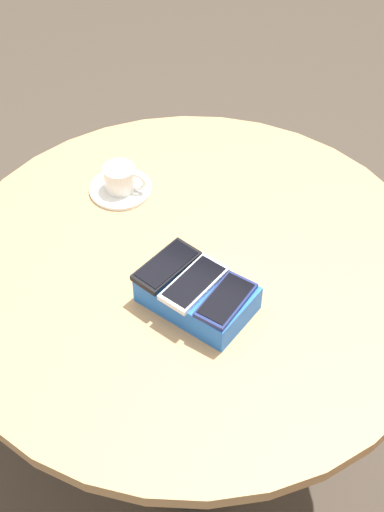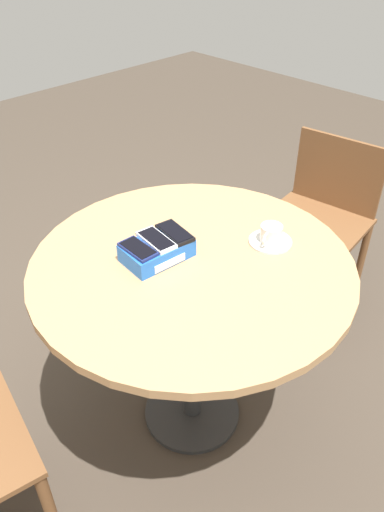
{
  "view_description": "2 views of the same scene",
  "coord_description": "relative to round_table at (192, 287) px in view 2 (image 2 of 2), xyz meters",
  "views": [
    {
      "loc": [
        -0.52,
        0.86,
        1.86
      ],
      "look_at": [
        0.0,
        0.0,
        0.79
      ],
      "focal_mm": 50.0,
      "sensor_mm": 36.0,
      "label": 1
    },
    {
      "loc": [
        -0.89,
        -0.89,
        1.72
      ],
      "look_at": [
        0.0,
        0.0,
        0.79
      ],
      "focal_mm": 35.0,
      "sensor_mm": 36.0,
      "label": 2
    }
  ],
  "objects": [
    {
      "name": "phone_navy",
      "position": [
        -0.13,
        0.1,
        0.17
      ],
      "size": [
        0.07,
        0.13,
        0.01
      ],
      "color": "navy",
      "rests_on": "phone_box"
    },
    {
      "name": "round_table",
      "position": [
        0.0,
        0.0,
        0.0
      ],
      "size": [
        1.03,
        1.03,
        0.77
      ],
      "color": "#2D2D2D",
      "rests_on": "ground_plane"
    },
    {
      "name": "coffee_cup",
      "position": [
        0.25,
        -0.11,
        0.14
      ],
      "size": [
        0.1,
        0.07,
        0.06
      ],
      "color": "silver",
      "rests_on": "saucer"
    },
    {
      "name": "phone_box",
      "position": [
        -0.07,
        0.09,
        0.14
      ],
      "size": [
        0.22,
        0.15,
        0.06
      ],
      "color": "blue",
      "rests_on": "round_table"
    },
    {
      "name": "phone_white",
      "position": [
        -0.06,
        0.1,
        0.17
      ],
      "size": [
        0.08,
        0.15,
        0.01
      ],
      "color": "silver",
      "rests_on": "phone_box"
    },
    {
      "name": "saucer",
      "position": [
        0.26,
        -0.11,
        0.11
      ],
      "size": [
        0.14,
        0.14,
        0.01
      ],
      "primitive_type": "cylinder",
      "color": "silver",
      "rests_on": "round_table"
    },
    {
      "name": "ground_plane",
      "position": [
        0.0,
        0.0,
        -0.67
      ],
      "size": [
        8.0,
        8.0,
        0.0
      ],
      "primitive_type": "plane",
      "color": "#42382D"
    },
    {
      "name": "chair_far_side",
      "position": [
        0.98,
        0.12,
        -0.23
      ],
      "size": [
        0.51,
        0.51,
        0.8
      ],
      "color": "brown",
      "rests_on": "ground_plane"
    },
    {
      "name": "phone_black",
      "position": [
        0.01,
        0.08,
        0.17
      ],
      "size": [
        0.09,
        0.15,
        0.01
      ],
      "color": "black",
      "rests_on": "phone_box"
    }
  ]
}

